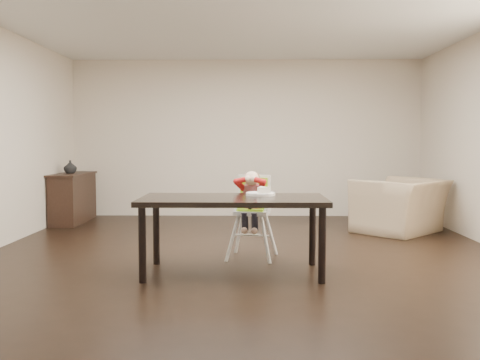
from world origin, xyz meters
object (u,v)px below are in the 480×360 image
Objects in this scene: high_chair at (252,197)px; armchair at (401,197)px; dining_table at (233,205)px; sideboard at (73,198)px.

high_chair is 2.72m from armchair.
armchair is (2.31, 2.40, -0.16)m from dining_table.
high_chair is (0.19, 0.71, 0.01)m from dining_table.
armchair is (2.12, 1.69, -0.17)m from high_chair.
dining_table is 1.86× the size of high_chair.
high_chair is at bearing -6.42° from armchair.
sideboard is at bearing 149.18° from high_chair.
dining_table is 0.74m from high_chair.
sideboard reaches higher than dining_table.
high_chair is 3.87m from sideboard.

